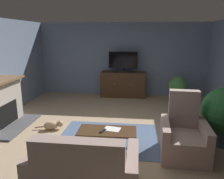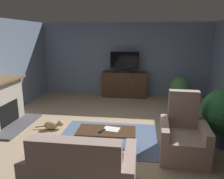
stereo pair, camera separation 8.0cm
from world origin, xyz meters
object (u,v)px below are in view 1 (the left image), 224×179
(television, at_px, (123,61))
(coffee_table, at_px, (107,132))
(sofa_floral, at_px, (84,174))
(cat, at_px, (53,125))
(tv_remote, at_px, (103,131))
(tv_cabinet, at_px, (123,85))
(folded_newspaper, at_px, (112,129))
(armchair_angled_to_table, at_px, (184,137))
(potted_plant_tall_palm_by_window, at_px, (178,86))

(television, distance_m, coffee_table, 3.88)
(sofa_floral, relative_size, cat, 2.21)
(tv_remote, xyz_separation_m, sofa_floral, (-0.08, -1.17, -0.10))
(tv_cabinet, xyz_separation_m, folded_newspaper, (0.07, -3.77, -0.01))
(tv_cabinet, relative_size, armchair_angled_to_table, 1.36)
(tv_cabinet, xyz_separation_m, tv_remote, (-0.09, -3.89, -0.00))
(sofa_floral, bearing_deg, cat, 121.47)
(potted_plant_tall_palm_by_window, bearing_deg, coffee_table, -117.44)
(folded_newspaper, relative_size, cat, 0.46)
(coffee_table, relative_size, folded_newspaper, 3.66)
(tv_remote, relative_size, potted_plant_tall_palm_by_window, 0.21)
(television, xyz_separation_m, sofa_floral, (-0.17, -5.01, -0.94))
(television, bearing_deg, cat, -115.26)
(coffee_table, bearing_deg, armchair_angled_to_table, 1.11)
(tv_cabinet, bearing_deg, coffee_table, -90.33)
(coffee_table, relative_size, cat, 1.69)
(folded_newspaper, xyz_separation_m, potted_plant_tall_palm_by_window, (1.76, 3.51, 0.07))
(tv_cabinet, relative_size, coffee_table, 1.41)
(potted_plant_tall_palm_by_window, xyz_separation_m, cat, (-3.24, -2.77, -0.37))
(tv_cabinet, xyz_separation_m, potted_plant_tall_palm_by_window, (1.83, -0.27, 0.06))
(potted_plant_tall_palm_by_window, bearing_deg, tv_cabinet, 171.72)
(tv_cabinet, bearing_deg, tv_remote, -91.32)
(tv_remote, distance_m, cat, 1.60)
(folded_newspaper, bearing_deg, coffee_table, -136.25)
(television, height_order, tv_remote, television)
(potted_plant_tall_palm_by_window, bearing_deg, television, 173.35)
(television, bearing_deg, sofa_floral, -91.90)
(television, bearing_deg, armchair_angled_to_table, -69.90)
(tv_remote, relative_size, folded_newspaper, 0.57)
(folded_newspaper, relative_size, sofa_floral, 0.21)
(television, height_order, cat, television)
(tv_cabinet, relative_size, folded_newspaper, 5.15)
(tv_cabinet, distance_m, armchair_angled_to_table, 4.05)
(potted_plant_tall_palm_by_window, relative_size, cat, 1.25)
(cat, bearing_deg, television, 64.74)
(sofa_floral, distance_m, potted_plant_tall_palm_by_window, 5.20)
(coffee_table, relative_size, tv_remote, 6.46)
(folded_newspaper, height_order, armchair_angled_to_table, armchair_angled_to_table)
(television, height_order, folded_newspaper, television)
(tv_cabinet, bearing_deg, cat, -114.87)
(television, xyz_separation_m, potted_plant_tall_palm_by_window, (1.83, -0.21, -0.78))
(cat, bearing_deg, tv_remote, -33.08)
(armchair_angled_to_table, bearing_deg, tv_cabinet, 109.84)
(armchair_angled_to_table, bearing_deg, coffee_table, -178.89)
(folded_newspaper, bearing_deg, television, 101.19)
(tv_cabinet, height_order, folded_newspaper, tv_cabinet)
(television, distance_m, armchair_angled_to_table, 4.10)
(tv_cabinet, xyz_separation_m, coffee_table, (-0.02, -3.83, -0.06))
(armchair_angled_to_table, bearing_deg, folded_newspaper, 178.64)
(tv_cabinet, xyz_separation_m, television, (0.00, -0.05, 0.84))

